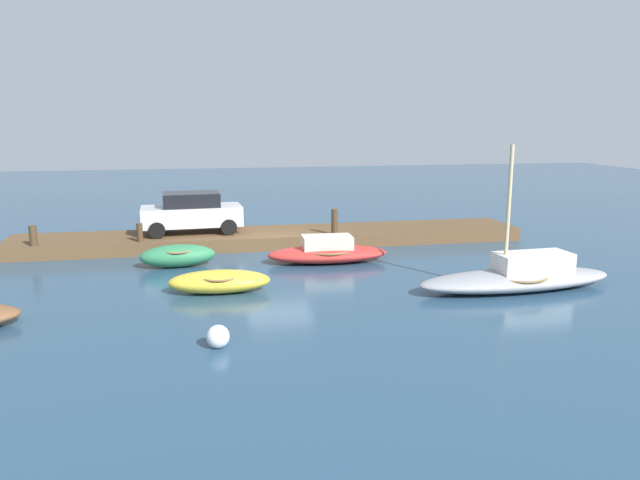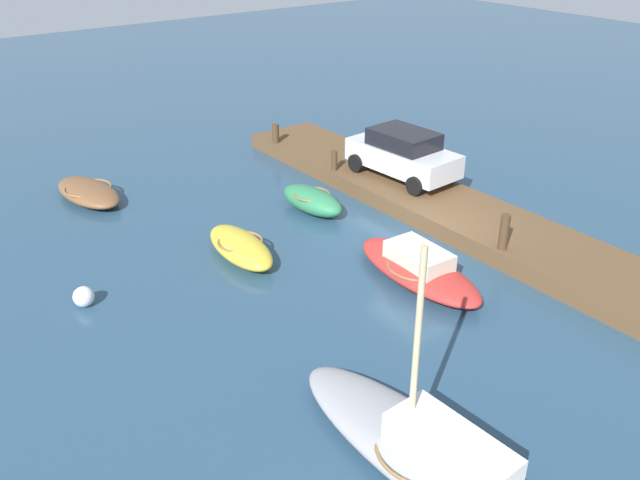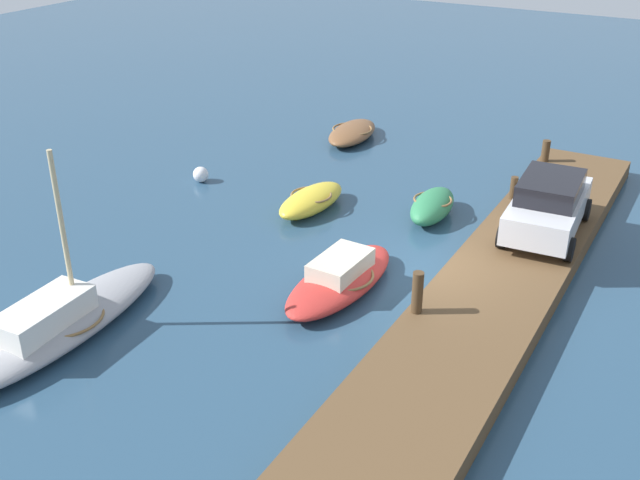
% 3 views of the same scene
% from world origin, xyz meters
% --- Properties ---
extents(ground_plane, '(84.00, 84.00, 0.00)m').
position_xyz_m(ground_plane, '(0.00, 0.00, 0.00)').
color(ground_plane, navy).
extents(dock_platform, '(20.89, 2.89, 0.54)m').
position_xyz_m(dock_platform, '(0.00, -1.86, 0.27)').
color(dock_platform, brown).
rests_on(dock_platform, ground_plane).
extents(rowboat_yellow, '(3.11, 1.42, 0.67)m').
position_xyz_m(rowboat_yellow, '(2.44, 4.92, 0.35)').
color(rowboat_yellow, gold).
rests_on(rowboat_yellow, ground_plane).
extents(motorboat_red, '(4.44, 1.85, 0.97)m').
position_xyz_m(motorboat_red, '(-1.55, 1.76, 0.38)').
color(motorboat_red, '#B72D28').
rests_on(motorboat_red, ground_plane).
extents(dinghy_green, '(2.69, 1.33, 0.79)m').
position_xyz_m(dinghy_green, '(3.78, 1.39, 0.40)').
color(dinghy_green, '#2D7A4C').
rests_on(dinghy_green, ground_plane).
extents(sailboat_grey, '(6.41, 2.10, 4.40)m').
position_xyz_m(sailboat_grey, '(-6.54, 6.38, 0.41)').
color(sailboat_grey, '#939399').
rests_on(sailboat_grey, ground_plane).
extents(mooring_post_west, '(0.26, 0.26, 1.03)m').
position_xyz_m(mooring_post_west, '(-2.35, -0.66, 1.06)').
color(mooring_post_west, '#47331E').
rests_on(mooring_post_west, dock_platform).
extents(mooring_post_mid_west, '(0.22, 0.22, 0.71)m').
position_xyz_m(mooring_post_mid_west, '(5.23, -0.66, 0.90)').
color(mooring_post_mid_west, '#47331E').
rests_on(mooring_post_mid_west, dock_platform).
extents(mooring_post_mid_east, '(0.27, 0.27, 0.75)m').
position_xyz_m(mooring_post_mid_east, '(9.00, -0.66, 0.91)').
color(mooring_post_mid_east, '#47331E').
rests_on(mooring_post_mid_east, dock_platform).
extents(parked_car, '(4.10, 2.19, 1.66)m').
position_xyz_m(parked_car, '(3.29, -2.15, 1.40)').
color(parked_car, silver).
rests_on(parked_car, dock_platform).
extents(marker_buoy, '(0.53, 0.53, 0.53)m').
position_xyz_m(marker_buoy, '(2.63, 9.42, 0.27)').
color(marker_buoy, silver).
rests_on(marker_buoy, ground_plane).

